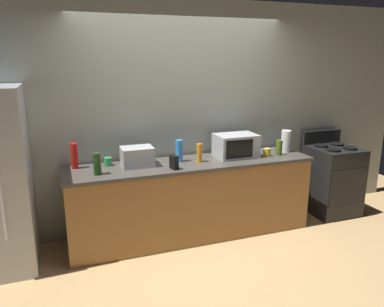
% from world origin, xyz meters
% --- Properties ---
extents(ground_plane, '(8.00, 8.00, 0.00)m').
position_xyz_m(ground_plane, '(0.00, 0.00, 0.00)').
color(ground_plane, tan).
extents(back_wall, '(6.40, 0.10, 2.70)m').
position_xyz_m(back_wall, '(0.00, 0.81, 1.35)').
color(back_wall, '#9EA399').
rests_on(back_wall, ground_plane).
extents(counter_run, '(2.84, 0.64, 0.90)m').
position_xyz_m(counter_run, '(0.00, 0.40, 0.45)').
color(counter_run, '#9E6B38').
rests_on(counter_run, ground_plane).
extents(stove_range, '(0.60, 0.61, 1.08)m').
position_xyz_m(stove_range, '(2.00, 0.40, 0.46)').
color(stove_range, black).
rests_on(stove_range, ground_plane).
extents(microwave, '(0.48, 0.35, 0.27)m').
position_xyz_m(microwave, '(0.57, 0.45, 1.04)').
color(microwave, '#B7BABF').
rests_on(microwave, counter_run).
extents(toaster_oven, '(0.34, 0.26, 0.21)m').
position_xyz_m(toaster_oven, '(-0.61, 0.46, 1.01)').
color(toaster_oven, '#B7BABF').
rests_on(toaster_oven, counter_run).
extents(paper_towel_roll, '(0.12, 0.12, 0.27)m').
position_xyz_m(paper_towel_roll, '(1.27, 0.45, 1.04)').
color(paper_towel_roll, white).
rests_on(paper_towel_roll, counter_run).
extents(cordless_phone, '(0.08, 0.12, 0.15)m').
position_xyz_m(cordless_phone, '(-0.27, 0.21, 0.98)').
color(cordless_phone, black).
rests_on(cordless_phone, counter_run).
extents(bottle_spray_cleaner, '(0.08, 0.08, 0.25)m').
position_xyz_m(bottle_spray_cleaner, '(-0.13, 0.47, 1.03)').
color(bottle_spray_cleaner, '#338CE5').
rests_on(bottle_spray_cleaner, counter_run).
extents(bottle_wine, '(0.08, 0.08, 0.22)m').
position_xyz_m(bottle_wine, '(-1.05, 0.29, 1.01)').
color(bottle_wine, '#1E3F19').
rests_on(bottle_wine, counter_run).
extents(bottle_olive_oil, '(0.08, 0.08, 0.18)m').
position_xyz_m(bottle_olive_oil, '(1.10, 0.33, 0.99)').
color(bottle_olive_oil, '#4C6B19').
rests_on(bottle_olive_oil, counter_run).
extents(bottle_hot_sauce, '(0.07, 0.07, 0.27)m').
position_xyz_m(bottle_hot_sauce, '(-1.26, 0.60, 1.04)').
color(bottle_hot_sauce, red).
rests_on(bottle_hot_sauce, counter_run).
extents(bottle_dish_soap, '(0.06, 0.06, 0.21)m').
position_xyz_m(bottle_dish_soap, '(0.08, 0.38, 1.01)').
color(bottle_dish_soap, orange).
rests_on(bottle_dish_soap, counter_run).
extents(mug_yellow, '(0.09, 0.09, 0.09)m').
position_xyz_m(mug_yellow, '(0.94, 0.34, 0.95)').
color(mug_yellow, yellow).
rests_on(mug_yellow, counter_run).
extents(mug_green, '(0.08, 0.08, 0.09)m').
position_xyz_m(mug_green, '(-0.91, 0.58, 0.95)').
color(mug_green, '#2D8C47').
rests_on(mug_green, counter_run).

